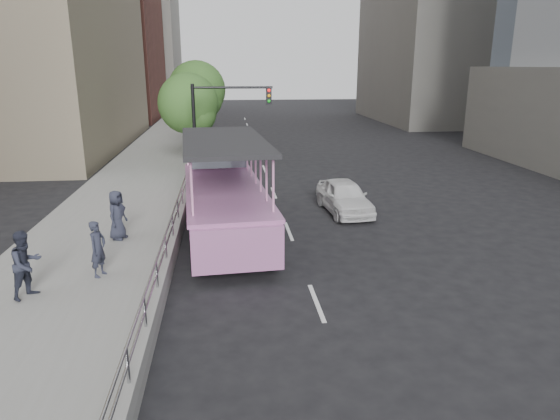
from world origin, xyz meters
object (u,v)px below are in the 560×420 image
object	(u,v)px
street_tree_far	(198,92)
parking_sign	(196,162)
car	(344,196)
traffic_signal	(217,117)
pedestrian_mid	(26,264)
duck_boat	(223,193)
pedestrian_far	(117,215)
street_tree_near	(190,106)
pedestrian_near	(98,249)

from	to	relation	value
street_tree_far	parking_sign	bearing A→B (deg)	-88.30
car	traffic_signal	xyz separation A→B (m)	(-5.39, 6.20, 2.79)
pedestrian_mid	traffic_signal	size ratio (longest dim) A/B	0.35
duck_boat	traffic_signal	xyz separation A→B (m)	(-0.23, 7.58, 2.15)
car	pedestrian_far	xyz separation A→B (m)	(-8.75, -3.35, 0.46)
pedestrian_mid	pedestrian_far	size ratio (longest dim) A/B	1.05
duck_boat	street_tree_far	size ratio (longest dim) A/B	1.73
parking_sign	traffic_signal	distance (m)	3.28
pedestrian_mid	traffic_signal	bearing A→B (deg)	12.60
duck_boat	car	xyz separation A→B (m)	(5.16, 1.39, -0.65)
pedestrian_mid	street_tree_far	world-z (taller)	street_tree_far
parking_sign	street_tree_near	distance (m)	6.33
parking_sign	traffic_signal	size ratio (longest dim) A/B	0.50
car	street_tree_far	xyz separation A→B (m)	(-6.79, 15.62, 3.60)
parking_sign	duck_boat	bearing A→B (deg)	-75.90
car	pedestrian_near	size ratio (longest dim) A/B	2.53
parking_sign	street_tree_near	xyz separation A→B (m)	(-0.55, 5.93, 2.17)
parking_sign	traffic_signal	world-z (taller)	traffic_signal
traffic_signal	street_tree_near	xyz separation A→B (m)	(-1.60, 3.43, 0.32)
duck_boat	pedestrian_far	distance (m)	4.10
pedestrian_near	street_tree_far	xyz separation A→B (m)	(1.86, 22.17, 3.19)
duck_boat	pedestrian_near	bearing A→B (deg)	-124.07
pedestrian_near	traffic_signal	distance (m)	13.36
pedestrian_near	traffic_signal	bearing A→B (deg)	8.04
parking_sign	pedestrian_far	bearing A→B (deg)	-108.23
duck_boat	pedestrian_far	xyz separation A→B (m)	(-3.60, -1.96, -0.19)
traffic_signal	duck_boat	bearing A→B (deg)	-88.24
duck_boat	parking_sign	distance (m)	5.25
traffic_signal	street_tree_far	xyz separation A→B (m)	(-1.40, 9.43, 0.81)
pedestrian_far	traffic_signal	bearing A→B (deg)	0.69
traffic_signal	parking_sign	bearing A→B (deg)	-112.68
pedestrian_mid	traffic_signal	world-z (taller)	traffic_signal
pedestrian_near	pedestrian_mid	distance (m)	1.91
street_tree_near	street_tree_far	distance (m)	6.02
car	traffic_signal	bearing A→B (deg)	126.18
street_tree_near	street_tree_far	xyz separation A→B (m)	(0.20, 6.00, 0.49)
traffic_signal	street_tree_far	bearing A→B (deg)	98.43
pedestrian_near	traffic_signal	world-z (taller)	traffic_signal
street_tree_far	pedestrian_far	bearing A→B (deg)	-95.92
car	street_tree_near	world-z (taller)	street_tree_near
duck_boat	pedestrian_near	world-z (taller)	duck_boat
traffic_signal	street_tree_far	size ratio (longest dim) A/B	0.81
pedestrian_far	street_tree_near	bearing A→B (deg)	12.35
traffic_signal	pedestrian_near	bearing A→B (deg)	-104.34
pedestrian_near	pedestrian_far	distance (m)	3.20
traffic_signal	street_tree_far	distance (m)	9.57
car	traffic_signal	size ratio (longest dim) A/B	0.79
pedestrian_far	pedestrian_mid	bearing A→B (deg)	-177.47
pedestrian_mid	pedestrian_far	distance (m)	4.59
pedestrian_far	parking_sign	size ratio (longest dim) A/B	0.66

